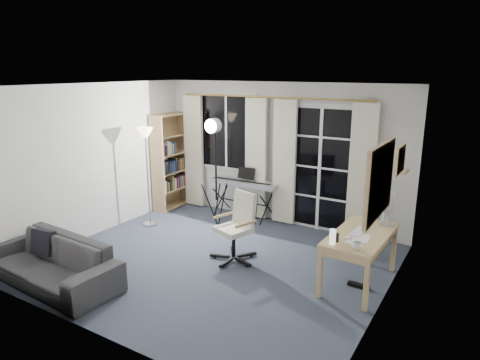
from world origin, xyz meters
name	(u,v)px	position (x,y,z in m)	size (l,w,h in m)	color
floor	(214,262)	(0.00, 0.00, -0.01)	(4.50, 4.00, 0.02)	#394153
window	(227,132)	(-1.05, 1.97, 1.50)	(1.20, 0.08, 1.40)	white
french_door	(320,169)	(0.75, 1.97, 1.03)	(1.32, 0.09, 2.11)	white
curtains	(269,160)	(-0.14, 1.88, 1.09)	(3.60, 0.07, 2.13)	gold
bookshelf	(169,164)	(-2.12, 1.59, 0.86)	(0.33, 0.85, 1.80)	#A57F57
torchiere_lamp	(146,147)	(-1.78, 0.63, 1.35)	(0.27, 0.27, 1.68)	#B2B2B7
keyboard_piano	(244,184)	(-0.54, 1.70, 0.66)	(1.21, 0.61, 0.87)	black
studio_light	(214,138)	(-0.86, 1.25, 1.49)	(0.33, 0.37, 1.86)	black
office_chair	(240,220)	(0.23, 0.29, 0.57)	(0.67, 0.67, 0.97)	black
desk	(360,240)	(1.88, 0.43, 0.58)	(0.66, 1.26, 0.66)	tan
monitor	(388,207)	(2.08, 0.88, 0.91)	(0.16, 0.48, 0.42)	silver
desk_clutter	(350,249)	(1.82, 0.22, 0.52)	(0.40, 0.75, 0.84)	white
mug	(357,245)	(1.98, -0.07, 0.72)	(0.11, 0.09, 0.11)	silver
wall_mirror	(380,181)	(2.22, -0.35, 1.55)	(0.04, 0.94, 0.74)	#A57F57
framed_print	(400,160)	(2.23, 0.55, 1.60)	(0.03, 0.42, 0.32)	#A57F57
wall_shelf	(401,167)	(2.16, 1.05, 1.41)	(0.16, 0.30, 0.18)	#A57F57
sofa	(50,255)	(-1.40, -1.55, 0.38)	(1.96, 0.66, 0.76)	#2D2D2F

